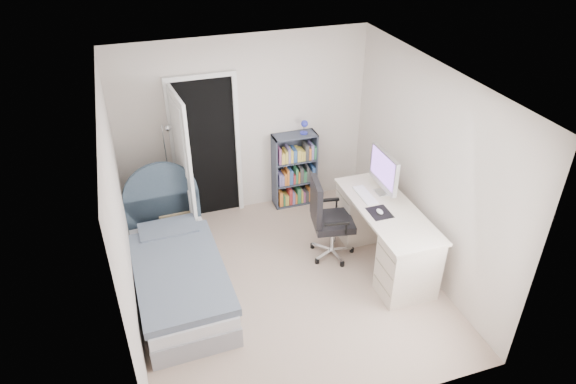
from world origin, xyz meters
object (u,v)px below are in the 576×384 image
object	(u,v)px
bookcase	(295,172)
desk	(384,233)
nightstand	(173,213)
office_chair	(326,216)
floor_lamp	(172,186)
bed	(178,272)

from	to	relation	value
bookcase	desk	world-z (taller)	desk
nightstand	office_chair	xyz separation A→B (m)	(1.76, -0.97, 0.21)
nightstand	floor_lamp	xyz separation A→B (m)	(0.05, 0.29, 0.24)
bookcase	bed	bearing A→B (deg)	-143.69
bed	desk	size ratio (longest dim) A/B	1.22
nightstand	desk	bearing A→B (deg)	-28.95
bed	office_chair	xyz separation A→B (m)	(1.85, 0.10, 0.32)
floor_lamp	office_chair	bearing A→B (deg)	-36.32
desk	office_chair	xyz separation A→B (m)	(-0.63, 0.35, 0.15)
floor_lamp	desk	size ratio (longest dim) A/B	0.91
floor_lamp	desk	bearing A→B (deg)	-34.56
nightstand	desk	size ratio (longest dim) A/B	0.35
nightstand	desk	world-z (taller)	desk
bookcase	office_chair	xyz separation A→B (m)	(-0.04, -1.29, 0.09)
bed	bookcase	world-z (taller)	bookcase
desk	floor_lamp	bearing A→B (deg)	145.44
nightstand	desk	distance (m)	2.72
nightstand	office_chair	distance (m)	2.02
bed	nightstand	size ratio (longest dim) A/B	3.47
nightstand	bookcase	xyz separation A→B (m)	(1.80, 0.32, 0.13)
nightstand	bookcase	distance (m)	1.83
bed	bookcase	xyz separation A→B (m)	(1.89, 1.39, 0.23)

